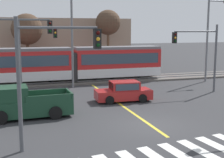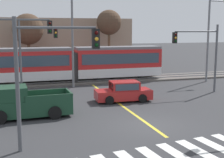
{
  "view_description": "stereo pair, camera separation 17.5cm",
  "coord_description": "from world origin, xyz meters",
  "px_view_note": "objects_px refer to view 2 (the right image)",
  "views": [
    {
      "loc": [
        -7.23,
        -15.54,
        5.35
      ],
      "look_at": [
        -0.07,
        7.06,
        1.6
      ],
      "focal_mm": 50.0,
      "sensor_mm": 36.0,
      "label": 1
    },
    {
      "loc": [
        -7.06,
        -15.59,
        5.35
      ],
      "look_at": [
        -0.07,
        7.06,
        1.6
      ],
      "focal_mm": 50.0,
      "sensor_mm": 36.0,
      "label": 2
    }
  ],
  "objects_px": {
    "bare_tree_west": "(28,30)",
    "traffic_light_mid_left": "(11,46)",
    "sedan_crossing": "(123,92)",
    "street_lamp_east": "(210,35)",
    "bare_tree_east": "(109,23)",
    "street_lamp_centre": "(75,31)",
    "light_rail_tram": "(73,63)",
    "traffic_light_far_left": "(33,46)",
    "traffic_light_mid_right": "(201,48)",
    "traffic_light_near_left": "(47,63)",
    "pickup_truck": "(24,104)"
  },
  "relations": [
    {
      "from": "traffic_light_near_left",
      "to": "street_lamp_centre",
      "type": "bearing_deg",
      "value": 74.82
    },
    {
      "from": "traffic_light_mid_left",
      "to": "street_lamp_centre",
      "type": "relative_size",
      "value": 0.7
    },
    {
      "from": "sedan_crossing",
      "to": "pickup_truck",
      "type": "height_order",
      "value": "pickup_truck"
    },
    {
      "from": "light_rail_tram",
      "to": "traffic_light_mid_right",
      "type": "height_order",
      "value": "traffic_light_mid_right"
    },
    {
      "from": "traffic_light_far_left",
      "to": "pickup_truck",
      "type": "bearing_deg",
      "value": -97.42
    },
    {
      "from": "traffic_light_far_left",
      "to": "traffic_light_near_left",
      "type": "xyz_separation_m",
      "value": [
        -0.13,
        -13.53,
        -0.09
      ]
    },
    {
      "from": "street_lamp_east",
      "to": "bare_tree_east",
      "type": "distance_m",
      "value": 12.23
    },
    {
      "from": "street_lamp_east",
      "to": "bare_tree_east",
      "type": "relative_size",
      "value": 1.09
    },
    {
      "from": "bare_tree_west",
      "to": "traffic_light_mid_left",
      "type": "bearing_deg",
      "value": -96.54
    },
    {
      "from": "traffic_light_mid_right",
      "to": "street_lamp_centre",
      "type": "distance_m",
      "value": 11.29
    },
    {
      "from": "traffic_light_mid_right",
      "to": "bare_tree_east",
      "type": "bearing_deg",
      "value": 105.66
    },
    {
      "from": "sedan_crossing",
      "to": "traffic_light_mid_right",
      "type": "height_order",
      "value": "traffic_light_mid_right"
    },
    {
      "from": "traffic_light_mid_right",
      "to": "street_lamp_east",
      "type": "relative_size",
      "value": 0.69
    },
    {
      "from": "traffic_light_mid_left",
      "to": "street_lamp_centre",
      "type": "bearing_deg",
      "value": 49.35
    },
    {
      "from": "traffic_light_near_left",
      "to": "street_lamp_east",
      "type": "distance_m",
      "value": 22.73
    },
    {
      "from": "street_lamp_centre",
      "to": "street_lamp_east",
      "type": "relative_size",
      "value": 1.09
    },
    {
      "from": "bare_tree_east",
      "to": "pickup_truck",
      "type": "bearing_deg",
      "value": -121.34
    },
    {
      "from": "traffic_light_mid_left",
      "to": "street_lamp_east",
      "type": "xyz_separation_m",
      "value": [
        19.43,
        5.78,
        0.56
      ]
    },
    {
      "from": "sedan_crossing",
      "to": "bare_tree_west",
      "type": "relative_size",
      "value": 0.6
    },
    {
      "from": "light_rail_tram",
      "to": "traffic_light_far_left",
      "type": "height_order",
      "value": "traffic_light_far_left"
    },
    {
      "from": "pickup_truck",
      "to": "street_lamp_east",
      "type": "height_order",
      "value": "street_lamp_east"
    },
    {
      "from": "traffic_light_far_left",
      "to": "bare_tree_east",
      "type": "xyz_separation_m",
      "value": [
        9.59,
        9.5,
        2.18
      ]
    },
    {
      "from": "street_lamp_centre",
      "to": "traffic_light_near_left",
      "type": "bearing_deg",
      "value": -105.18
    },
    {
      "from": "sedan_crossing",
      "to": "bare_tree_west",
      "type": "height_order",
      "value": "bare_tree_west"
    },
    {
      "from": "traffic_light_mid_left",
      "to": "bare_tree_west",
      "type": "distance_m",
      "value": 15.03
    },
    {
      "from": "street_lamp_east",
      "to": "street_lamp_centre",
      "type": "bearing_deg",
      "value": 177.21
    },
    {
      "from": "pickup_truck",
      "to": "street_lamp_east",
      "type": "xyz_separation_m",
      "value": [
        18.78,
        8.44,
        3.99
      ]
    },
    {
      "from": "traffic_light_mid_left",
      "to": "bare_tree_west",
      "type": "relative_size",
      "value": 0.89
    },
    {
      "from": "sedan_crossing",
      "to": "traffic_light_far_left",
      "type": "bearing_deg",
      "value": 138.48
    },
    {
      "from": "light_rail_tram",
      "to": "traffic_light_far_left",
      "type": "xyz_separation_m",
      "value": [
        -4.15,
        -3.93,
        1.94
      ]
    },
    {
      "from": "sedan_crossing",
      "to": "bare_tree_west",
      "type": "distance_m",
      "value": 17.0
    },
    {
      "from": "bare_tree_east",
      "to": "traffic_light_mid_left",
      "type": "bearing_deg",
      "value": -127.32
    },
    {
      "from": "street_lamp_centre",
      "to": "street_lamp_east",
      "type": "xyz_separation_m",
      "value": [
        13.89,
        -0.68,
        -0.38
      ]
    },
    {
      "from": "street_lamp_centre",
      "to": "bare_tree_west",
      "type": "distance_m",
      "value": 9.27
    },
    {
      "from": "traffic_light_far_left",
      "to": "traffic_light_mid_right",
      "type": "height_order",
      "value": "traffic_light_far_left"
    },
    {
      "from": "bare_tree_east",
      "to": "sedan_crossing",
      "type": "bearing_deg",
      "value": -102.58
    },
    {
      "from": "street_lamp_centre",
      "to": "street_lamp_east",
      "type": "height_order",
      "value": "street_lamp_centre"
    },
    {
      "from": "traffic_light_mid_right",
      "to": "street_lamp_east",
      "type": "distance_m",
      "value": 6.62
    },
    {
      "from": "light_rail_tram",
      "to": "traffic_light_mid_left",
      "type": "distance_m",
      "value": 11.14
    },
    {
      "from": "traffic_light_far_left",
      "to": "traffic_light_near_left",
      "type": "bearing_deg",
      "value": -90.54
    },
    {
      "from": "sedan_crossing",
      "to": "traffic_light_mid_right",
      "type": "xyz_separation_m",
      "value": [
        7.28,
        1.02,
        3.1
      ]
    },
    {
      "from": "traffic_light_far_left",
      "to": "traffic_light_mid_right",
      "type": "relative_size",
      "value": 1.07
    },
    {
      "from": "traffic_light_mid_left",
      "to": "traffic_light_near_left",
      "type": "distance_m",
      "value": 8.39
    },
    {
      "from": "traffic_light_mid_left",
      "to": "traffic_light_near_left",
      "type": "height_order",
      "value": "traffic_light_mid_left"
    },
    {
      "from": "sedan_crossing",
      "to": "bare_tree_east",
      "type": "bearing_deg",
      "value": 77.42
    },
    {
      "from": "traffic_light_mid_right",
      "to": "bare_tree_east",
      "type": "height_order",
      "value": "bare_tree_east"
    },
    {
      "from": "street_lamp_centre",
      "to": "sedan_crossing",
      "type": "bearing_deg",
      "value": -70.38
    },
    {
      "from": "traffic_light_far_left",
      "to": "traffic_light_near_left",
      "type": "distance_m",
      "value": 13.53
    },
    {
      "from": "sedan_crossing",
      "to": "bare_tree_west",
      "type": "bearing_deg",
      "value": 112.36
    },
    {
      "from": "street_lamp_east",
      "to": "bare_tree_east",
      "type": "bearing_deg",
      "value": 132.14
    }
  ]
}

